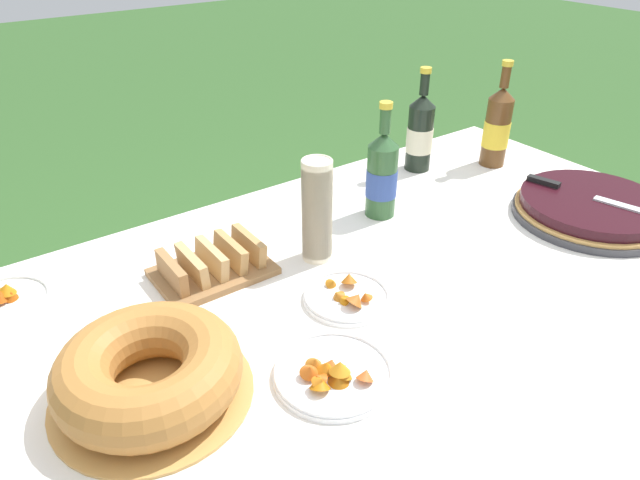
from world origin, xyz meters
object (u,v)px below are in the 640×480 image
object	(u,v)px
cider_bottle_amber	(497,127)
snack_plate_left	(347,296)
berry_tart	(591,208)
snack_plate_right	(1,301)
serving_knife	(584,194)
bread_board	(212,265)
bundt_cake	(149,372)
juice_bottle_red	(420,133)
cider_bottle_green	(382,175)
cup_stack	(317,211)
snack_plate_near	(333,373)

from	to	relation	value
cider_bottle_amber	snack_plate_left	world-z (taller)	cider_bottle_amber
berry_tart	snack_plate_right	size ratio (longest dim) A/B	2.05
snack_plate_left	snack_plate_right	xyz separation A→B (m)	(-0.61, 0.41, 0.00)
berry_tart	serving_knife	bearing A→B (deg)	103.73
berry_tart	bread_board	bearing A→B (deg)	159.91
bundt_cake	juice_bottle_red	bearing A→B (deg)	22.49
serving_knife	snack_plate_right	size ratio (longest dim) A/B	1.85
cider_bottle_green	snack_plate_right	xyz separation A→B (m)	(-0.93, 0.16, -0.10)
cider_bottle_amber	snack_plate_left	bearing A→B (deg)	-159.95
serving_knife	bundt_cake	xyz separation A→B (m)	(-1.20, 0.05, -0.01)
berry_tart	cider_bottle_amber	bearing A→B (deg)	80.10
cup_stack	juice_bottle_red	world-z (taller)	juice_bottle_red
berry_tart	cup_stack	world-z (taller)	cup_stack
bundt_cake	cider_bottle_amber	bearing A→B (deg)	14.12
cider_bottle_green	snack_plate_right	size ratio (longest dim) A/B	1.58
cup_stack	snack_plate_left	xyz separation A→B (m)	(-0.05, -0.18, -0.12)
snack_plate_near	snack_plate_right	world-z (taller)	same
serving_knife	juice_bottle_red	world-z (taller)	juice_bottle_red
cider_bottle_green	snack_plate_left	bearing A→B (deg)	-140.63
cider_bottle_amber	cider_bottle_green	bearing A→B (deg)	-174.83
cider_bottle_green	serving_knife	bearing A→B (deg)	-35.83
berry_tart	bread_board	size ratio (longest dim) A/B	1.57
berry_tart	bread_board	xyz separation A→B (m)	(-0.96, 0.35, -0.00)
bundt_cake	snack_plate_near	world-z (taller)	bundt_cake
snack_plate_right	bundt_cake	bearing A→B (deg)	-68.76
bundt_cake	snack_plate_right	distance (m)	0.46
bundt_cake	snack_plate_left	distance (m)	0.45
snack_plate_near	serving_knife	bearing A→B (deg)	6.54
snack_plate_near	juice_bottle_red	bearing A→B (deg)	37.22
snack_plate_near	snack_plate_left	size ratio (longest dim) A/B	1.17
serving_knife	snack_plate_left	world-z (taller)	serving_knife
berry_tart	cup_stack	bearing A→B (deg)	159.37
snack_plate_near	snack_plate_right	bearing A→B (deg)	127.58
snack_plate_right	cup_stack	bearing A→B (deg)	-19.59
snack_plate_left	bread_board	distance (m)	0.32
serving_knife	juice_bottle_red	size ratio (longest dim) A/B	1.15
cup_stack	snack_plate_right	distance (m)	0.71
berry_tart	juice_bottle_red	xyz separation A→B (m)	(-0.15, 0.51, 0.09)
cup_stack	cider_bottle_green	size ratio (longest dim) A/B	0.81
bundt_cake	cider_bottle_amber	size ratio (longest dim) A/B	1.06
cider_bottle_green	bundt_cake	bearing A→B (deg)	-160.10
bundt_cake	cider_bottle_amber	distance (m)	1.32
snack_plate_right	bread_board	size ratio (longest dim) A/B	0.77
cider_bottle_amber	snack_plate_near	xyz separation A→B (m)	(-1.00, -0.47, -0.11)
berry_tart	cider_bottle_green	bearing A→B (deg)	142.26
cider_bottle_amber	snack_plate_right	xyz separation A→B (m)	(-1.45, 0.11, -0.11)
berry_tart	cider_bottle_amber	world-z (taller)	cider_bottle_amber
snack_plate_left	cider_bottle_amber	bearing A→B (deg)	20.05
bundt_cake	cider_bottle_amber	world-z (taller)	cider_bottle_amber
snack_plate_left	snack_plate_right	bearing A→B (deg)	146.04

